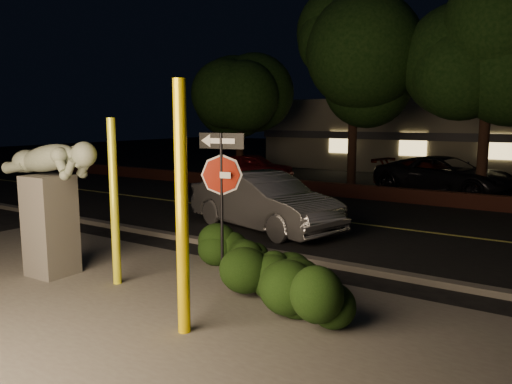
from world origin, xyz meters
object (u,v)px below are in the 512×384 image
at_px(yellow_pole_left, 114,203).
at_px(silver_sedan, 264,201).
at_px(parked_car_darkred, 429,176).
at_px(signpost, 221,175).
at_px(parked_car_red, 252,167).
at_px(sculpture, 50,193).
at_px(parked_car_dark, 446,176).
at_px(yellow_pole_right, 182,210).

xyz_separation_m(yellow_pole_left, silver_sedan, (-0.22, 5.16, -0.71)).
bearing_deg(parked_car_darkred, silver_sedan, 179.98).
bearing_deg(signpost, parked_car_red, 111.96).
height_order(sculpture, parked_car_dark, sculpture).
bearing_deg(silver_sedan, parked_car_red, 51.55).
bearing_deg(sculpture, yellow_pole_right, -10.68).
xyz_separation_m(yellow_pole_left, parked_car_darkred, (1.60, 14.50, -0.83)).
bearing_deg(yellow_pole_left, parked_car_red, 114.75).
distance_m(silver_sedan, parked_car_dark, 9.32).
bearing_deg(parked_car_darkred, parked_car_dark, -106.24).
height_order(signpost, silver_sedan, signpost).
relative_size(yellow_pole_right, parked_car_dark, 0.65).
height_order(yellow_pole_right, silver_sedan, yellow_pole_right).
height_order(signpost, parked_car_dark, signpost).
xyz_separation_m(yellow_pole_left, signpost, (1.25, 1.44, 0.43)).
bearing_deg(yellow_pole_right, sculpture, 171.43).
relative_size(yellow_pole_left, silver_sedan, 0.64).
bearing_deg(yellow_pole_right, silver_sedan, 113.15).
bearing_deg(signpost, yellow_pole_right, -74.11).
bearing_deg(parked_car_dark, parked_car_darkred, 75.79).
distance_m(yellow_pole_left, sculpture, 1.42).
distance_m(signpost, parked_car_red, 14.35).
height_order(yellow_pole_left, sculpture, yellow_pole_left).
bearing_deg(parked_car_dark, parked_car_red, 106.50).
height_order(sculpture, parked_car_darkred, sculpture).
bearing_deg(silver_sedan, parked_car_dark, -0.10).
xyz_separation_m(sculpture, parked_car_red, (-4.89, 13.91, -0.90)).
xyz_separation_m(yellow_pole_left, parked_car_red, (-6.27, 13.60, -0.81)).
bearing_deg(sculpture, parked_car_dark, 73.37).
bearing_deg(yellow_pole_left, yellow_pole_right, -20.30).
relative_size(yellow_pole_right, sculpture, 1.36).
distance_m(signpost, parked_car_dark, 12.78).
bearing_deg(yellow_pole_right, parked_car_darkred, 92.81).
height_order(yellow_pole_left, silver_sedan, yellow_pole_left).
bearing_deg(parked_car_dark, signpost, -171.91).
distance_m(yellow_pole_right, parked_car_dark, 15.02).
bearing_deg(parked_car_dark, yellow_pole_right, -166.90).
relative_size(silver_sedan, parked_car_red, 1.18).
height_order(signpost, sculpture, signpost).
bearing_deg(yellow_pole_left, parked_car_darkred, 83.69).
xyz_separation_m(silver_sedan, parked_car_darkred, (1.83, 9.34, -0.11)).
distance_m(parked_car_red, parked_car_darkred, 7.93).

